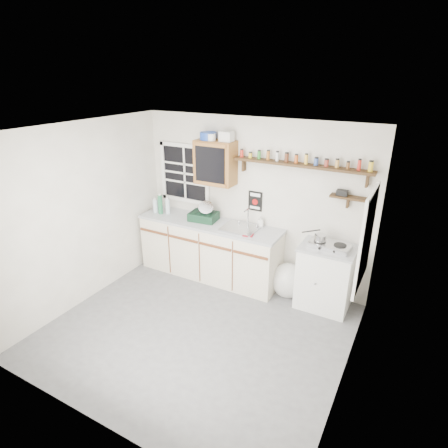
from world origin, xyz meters
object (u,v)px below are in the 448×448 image
object	(u,v)px
dish_rack	(204,214)
main_cabinet	(210,249)
right_cabinet	(325,277)
upper_cabinet	(215,163)
hotplate	(330,245)
spice_shelf	(302,164)

from	to	relation	value
dish_rack	main_cabinet	bearing A→B (deg)	-25.38
main_cabinet	right_cabinet	world-z (taller)	main_cabinet
upper_cabinet	hotplate	distance (m)	2.02
right_cabinet	upper_cabinet	distance (m)	2.26
upper_cabinet	dish_rack	bearing A→B (deg)	-142.12
upper_cabinet	hotplate	bearing A→B (deg)	-4.36
upper_cabinet	hotplate	xyz separation A→B (m)	(1.81, -0.14, -0.88)
spice_shelf	hotplate	xyz separation A→B (m)	(0.53, -0.21, -0.99)
right_cabinet	dish_rack	world-z (taller)	dish_rack
main_cabinet	right_cabinet	size ratio (longest dim) A/B	2.54
main_cabinet	right_cabinet	distance (m)	1.84
upper_cabinet	dish_rack	size ratio (longest dim) A/B	1.44
upper_cabinet	spice_shelf	world-z (taller)	upper_cabinet
right_cabinet	upper_cabinet	xyz separation A→B (m)	(-1.80, 0.12, 1.37)
right_cabinet	hotplate	size ratio (longest dim) A/B	1.64
spice_shelf	dish_rack	xyz separation A→B (m)	(-1.42, -0.18, -0.91)
main_cabinet	spice_shelf	world-z (taller)	spice_shelf
hotplate	right_cabinet	bearing A→B (deg)	131.68
main_cabinet	upper_cabinet	world-z (taller)	upper_cabinet
right_cabinet	upper_cabinet	bearing A→B (deg)	176.24
main_cabinet	spice_shelf	bearing A→B (deg)	9.16
right_cabinet	hotplate	distance (m)	0.49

